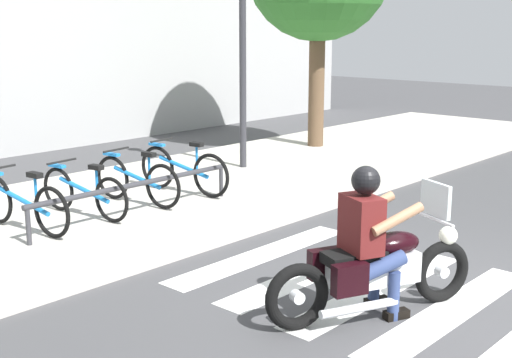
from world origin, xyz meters
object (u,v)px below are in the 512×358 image
object	(u,v)px
motorcycle	(375,269)
street_lamp	(243,36)
rider	(369,232)
bicycle_1	(84,192)
bicycle_2	(137,180)
bicycle_0	(23,203)
bicycle_3	(183,170)
bike_rack	(136,187)

from	to	relation	value
motorcycle	street_lamp	xyz separation A→B (m)	(3.60, 5.08, 1.99)
rider	bicycle_1	bearing A→B (deg)	91.51
bicycle_2	street_lamp	world-z (taller)	street_lamp
bicycle_2	bicycle_0	bearing A→B (deg)	179.99
bicycle_0	rider	bearing A→B (deg)	-77.18
bicycle_3	bike_rack	size ratio (longest dim) A/B	0.53
motorcycle	bicycle_2	xyz separation A→B (m)	(0.69, 4.39, 0.05)
bicycle_0	bicycle_3	world-z (taller)	bicycle_3
bicycle_0	street_lamp	distance (m)	5.10
motorcycle	bicycle_0	distance (m)	4.52
bicycle_1	bike_rack	world-z (taller)	bicycle_1
motorcycle	bicycle_1	xyz separation A→B (m)	(-0.19, 4.39, 0.03)
rider	bicycle_2	xyz separation A→B (m)	(0.76, 4.36, -0.32)
motorcycle	bicycle_3	distance (m)	4.66
rider	street_lamp	distance (m)	6.45
rider	motorcycle	bearing A→B (deg)	-26.58
bicycle_0	bicycle_2	bearing A→B (deg)	-0.01
bicycle_2	street_lamp	distance (m)	3.57
bicycle_2	bicycle_3	size ratio (longest dim) A/B	0.94
rider	bicycle_1	xyz separation A→B (m)	(-0.11, 4.36, -0.33)
bicycle_2	bike_rack	xyz separation A→B (m)	(-0.44, -0.55, 0.06)
motorcycle	bicycle_1	world-z (taller)	motorcycle
motorcycle	rider	bearing A→B (deg)	153.42
bicycle_2	bicycle_3	bearing A→B (deg)	-0.02
street_lamp	motorcycle	bearing A→B (deg)	-125.37
rider	bicycle_2	world-z (taller)	rider
bicycle_0	street_lamp	xyz separation A→B (m)	(4.67, 0.69, 1.95)
street_lamp	bicycle_0	bearing A→B (deg)	-171.65
bike_rack	rider	bearing A→B (deg)	-94.87
bicycle_0	motorcycle	bearing A→B (deg)	-76.41
motorcycle	bicycle_2	distance (m)	4.45
bicycle_2	motorcycle	bearing A→B (deg)	-98.95
rider	bicycle_1	world-z (taller)	rider
rider	bicycle_3	size ratio (longest dim) A/B	0.83
motorcycle	bicycle_0	size ratio (longest dim) A/B	1.20
bicycle_3	bike_rack	bearing A→B (deg)	-157.16
bicycle_1	bicycle_3	distance (m)	1.75
bicycle_3	rider	bearing A→B (deg)	-110.62
bike_rack	bicycle_3	bearing A→B (deg)	22.84
rider	bicycle_3	bearing A→B (deg)	69.38
bicycle_0	street_lamp	bearing A→B (deg)	8.35
bicycle_3	bicycle_2	bearing A→B (deg)	179.98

